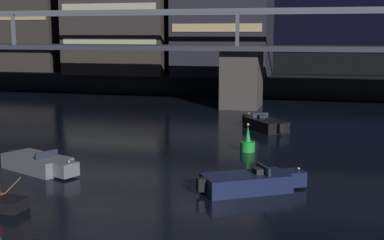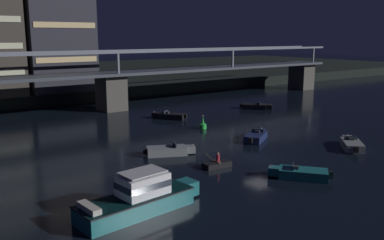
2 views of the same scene
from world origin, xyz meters
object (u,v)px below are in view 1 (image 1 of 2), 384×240
object	(u,v)px
speedboat_near_center	(264,124)
channel_buoy	(248,144)
river_bridge	(242,61)
speedboat_far_left	(250,182)
speedboat_near_right	(40,163)

from	to	relation	value
speedboat_near_center	channel_buoy	world-z (taller)	channel_buoy
river_bridge	speedboat_near_center	distance (m)	12.78
speedboat_far_left	speedboat_near_center	bearing A→B (deg)	94.54
river_bridge	speedboat_far_left	xyz separation A→B (m)	(4.87, -27.64, -4.13)
speedboat_far_left	channel_buoy	world-z (taller)	channel_buoy
river_bridge	channel_buoy	distance (m)	20.16
speedboat_near_center	speedboat_far_left	distance (m)	16.15
speedboat_near_right	speedboat_near_center	bearing A→B (deg)	56.91
speedboat_near_center	speedboat_far_left	size ratio (longest dim) A/B	0.97
speedboat_near_right	speedboat_far_left	world-z (taller)	same
river_bridge	speedboat_near_center	size ratio (longest dim) A/B	20.75
river_bridge	speedboat_far_left	bearing A→B (deg)	-80.02
river_bridge	speedboat_far_left	distance (m)	28.37
speedboat_near_center	speedboat_near_right	bearing A→B (deg)	-123.09
river_bridge	speedboat_far_left	size ratio (longest dim) A/B	20.16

